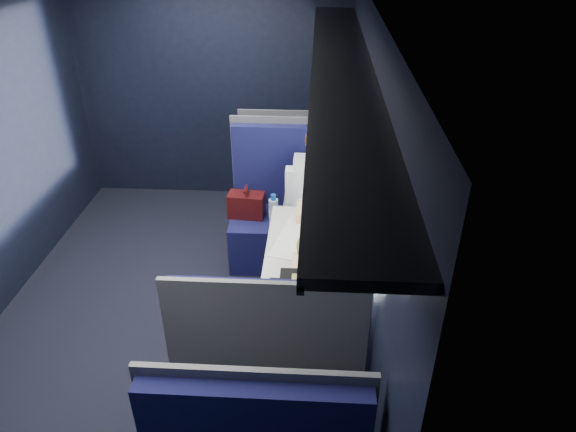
# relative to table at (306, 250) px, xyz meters

# --- Properties ---
(ground) EXTENTS (2.80, 4.20, 0.01)m
(ground) POSITION_rel_table_xyz_m (-1.03, 0.00, -0.67)
(ground) COLOR black
(room_shell) EXTENTS (3.00, 4.40, 2.40)m
(room_shell) POSITION_rel_table_xyz_m (-1.01, 0.00, 0.81)
(room_shell) COLOR black
(room_shell) RESTS_ON ground
(table) EXTENTS (0.62, 1.00, 0.74)m
(table) POSITION_rel_table_xyz_m (0.00, 0.00, 0.00)
(table) COLOR #54565E
(table) RESTS_ON ground
(seat_bay_near) EXTENTS (1.04, 0.62, 1.26)m
(seat_bay_near) POSITION_rel_table_xyz_m (-0.19, 0.87, -0.24)
(seat_bay_near) COLOR #0D0D3B
(seat_bay_near) RESTS_ON ground
(seat_bay_far) EXTENTS (1.04, 0.62, 1.26)m
(seat_bay_far) POSITION_rel_table_xyz_m (-0.18, -0.87, -0.25)
(seat_bay_far) COLOR #0D0D3B
(seat_bay_far) RESTS_ON ground
(seat_row_front) EXTENTS (1.04, 0.51, 1.16)m
(seat_row_front) POSITION_rel_table_xyz_m (-0.18, 1.80, -0.25)
(seat_row_front) COLOR #0D0D3B
(seat_row_front) RESTS_ON ground
(man) EXTENTS (0.53, 0.56, 1.32)m
(man) POSITION_rel_table_xyz_m (0.07, 0.70, 0.06)
(man) COLOR black
(man) RESTS_ON ground
(woman) EXTENTS (0.53, 0.56, 1.32)m
(woman) POSITION_rel_table_xyz_m (0.07, -0.71, 0.06)
(woman) COLOR black
(woman) RESTS_ON ground
(papers) EXTENTS (0.64, 0.80, 0.01)m
(papers) POSITION_rel_table_xyz_m (0.06, 0.09, 0.08)
(papers) COLOR white
(papers) RESTS_ON table
(laptop) EXTENTS (0.34, 0.40, 0.26)m
(laptop) POSITION_rel_table_xyz_m (0.35, 0.15, 0.15)
(laptop) COLOR silver
(laptop) RESTS_ON table
(bottle_small) EXTENTS (0.06, 0.06, 0.22)m
(bottle_small) POSITION_rel_table_xyz_m (0.30, 0.38, 0.17)
(bottle_small) COLOR silver
(bottle_small) RESTS_ON table
(cup) EXTENTS (0.06, 0.06, 0.08)m
(cup) POSITION_rel_table_xyz_m (0.18, 0.44, 0.12)
(cup) COLOR white
(cup) RESTS_ON table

